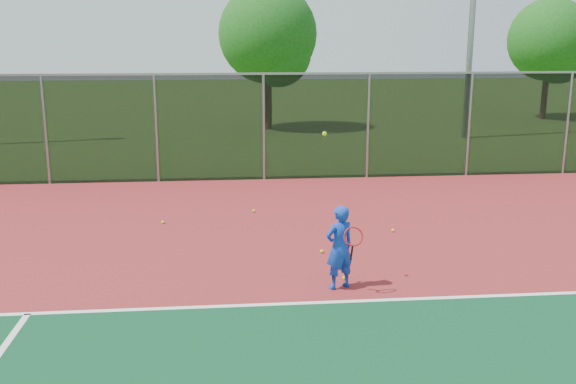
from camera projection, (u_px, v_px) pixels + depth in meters
name	position (u px, v px, depth m)	size (l,w,h in m)	color
court_apron	(517.00, 325.00, 9.07)	(30.00, 20.00, 0.02)	maroon
fence_back	(368.00, 125.00, 18.39)	(30.00, 0.06, 3.03)	black
tennis_player	(340.00, 247.00, 10.23)	(0.60, 0.66, 2.54)	#133ABB
practice_ball_3	(163.00, 222.00, 14.01)	(0.07, 0.07, 0.07)	#C7E31A
practice_ball_4	(344.00, 278.00, 10.73)	(0.07, 0.07, 0.07)	#C7E31A
practice_ball_5	(393.00, 230.00, 13.40)	(0.07, 0.07, 0.07)	#C7E31A
practice_ball_6	(322.00, 251.00, 12.08)	(0.07, 0.07, 0.07)	#C7E31A
practice_ball_7	(254.00, 211.00, 14.93)	(0.07, 0.07, 0.07)	#C7E31A
tree_back_left	(270.00, 39.00, 27.95)	(4.31, 4.31, 6.34)	#3C2915
tree_back_mid	(552.00, 44.00, 31.78)	(4.06, 4.06, 5.97)	#3C2915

